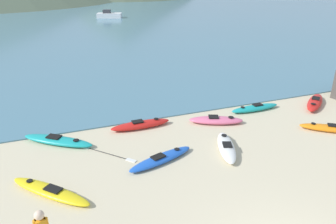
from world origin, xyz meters
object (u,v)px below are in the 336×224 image
at_px(kayak_on_sand_4, 216,120).
at_px(kayak_on_sand_8, 315,102).
at_px(kayak_on_sand_1, 58,140).
at_px(kayak_on_sand_6, 226,147).
at_px(moored_boat_0, 109,15).
at_px(kayak_on_sand_9, 255,108).
at_px(loose_paddle, 107,153).
at_px(kayak_on_sand_7, 50,191).
at_px(kayak_on_sand_0, 141,125).
at_px(kayak_on_sand_5, 161,159).
at_px(kayak_on_sand_2, 330,128).

distance_m(kayak_on_sand_4, kayak_on_sand_8, 6.31).
relative_size(kayak_on_sand_1, kayak_on_sand_8, 1.13).
height_order(kayak_on_sand_6, moored_boat_0, moored_boat_0).
height_order(kayak_on_sand_9, moored_boat_0, moored_boat_0).
xyz_separation_m(kayak_on_sand_6, loose_paddle, (-4.71, 1.52, -0.16)).
distance_m(kayak_on_sand_6, kayak_on_sand_7, 7.04).
xyz_separation_m(kayak_on_sand_0, kayak_on_sand_5, (-0.11, -3.20, -0.04)).
xyz_separation_m(kayak_on_sand_7, moored_boat_0, (11.07, 44.30, 0.37)).
xyz_separation_m(kayak_on_sand_1, kayak_on_sand_7, (-0.48, -3.61, -0.02)).
relative_size(kayak_on_sand_1, kayak_on_sand_9, 1.07).
distance_m(kayak_on_sand_1, moored_boat_0, 42.04).
bearing_deg(kayak_on_sand_8, loose_paddle, -174.60).
height_order(kayak_on_sand_4, kayak_on_sand_8, kayak_on_sand_8).
bearing_deg(kayak_on_sand_6, kayak_on_sand_5, 176.69).
xyz_separation_m(kayak_on_sand_0, loose_paddle, (-1.98, -1.84, -0.16)).
xyz_separation_m(kayak_on_sand_1, moored_boat_0, (10.58, 40.68, 0.35)).
bearing_deg(kayak_on_sand_5, kayak_on_sand_0, 88.06).
height_order(kayak_on_sand_4, moored_boat_0, moored_boat_0).
bearing_deg(kayak_on_sand_4, moored_boat_0, 85.64).
distance_m(kayak_on_sand_2, loose_paddle, 10.29).
bearing_deg(kayak_on_sand_9, kayak_on_sand_7, -161.04).
relative_size(kayak_on_sand_1, loose_paddle, 1.41).
xyz_separation_m(kayak_on_sand_5, kayak_on_sand_8, (10.05, 2.49, 0.05)).
bearing_deg(kayak_on_sand_7, kayak_on_sand_4, 20.68).
height_order(kayak_on_sand_7, kayak_on_sand_9, kayak_on_sand_9).
relative_size(kayak_on_sand_4, kayak_on_sand_8, 1.00).
relative_size(kayak_on_sand_2, kayak_on_sand_8, 0.92).
bearing_deg(kayak_on_sand_2, kayak_on_sand_9, 118.42).
distance_m(kayak_on_sand_5, kayak_on_sand_8, 10.35).
bearing_deg(kayak_on_sand_2, loose_paddle, 170.66).
relative_size(kayak_on_sand_1, kayak_on_sand_5, 1.02).
distance_m(kayak_on_sand_0, kayak_on_sand_5, 3.20).
relative_size(kayak_on_sand_2, kayak_on_sand_6, 0.94).
distance_m(kayak_on_sand_1, kayak_on_sand_2, 12.44).
distance_m(kayak_on_sand_0, kayak_on_sand_2, 8.90).
distance_m(kayak_on_sand_0, kayak_on_sand_7, 5.75).
xyz_separation_m(kayak_on_sand_6, kayak_on_sand_8, (7.20, 2.65, 0.01)).
xyz_separation_m(kayak_on_sand_6, kayak_on_sand_9, (3.63, 3.21, -0.02)).
distance_m(kayak_on_sand_1, kayak_on_sand_5, 4.76).
bearing_deg(kayak_on_sand_7, kayak_on_sand_5, 8.37).
relative_size(kayak_on_sand_5, kayak_on_sand_6, 1.13).
height_order(kayak_on_sand_6, kayak_on_sand_9, kayak_on_sand_6).
bearing_deg(kayak_on_sand_5, kayak_on_sand_8, 13.90).
xyz_separation_m(moored_boat_0, loose_paddle, (-8.75, -42.32, -0.48)).
xyz_separation_m(kayak_on_sand_0, kayak_on_sand_1, (-3.81, -0.20, -0.02)).
height_order(kayak_on_sand_0, kayak_on_sand_6, kayak_on_sand_0).
distance_m(kayak_on_sand_4, kayak_on_sand_5, 4.42).
distance_m(kayak_on_sand_0, loose_paddle, 2.71).
bearing_deg(kayak_on_sand_0, kayak_on_sand_2, -23.25).
relative_size(kayak_on_sand_8, loose_paddle, 1.24).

